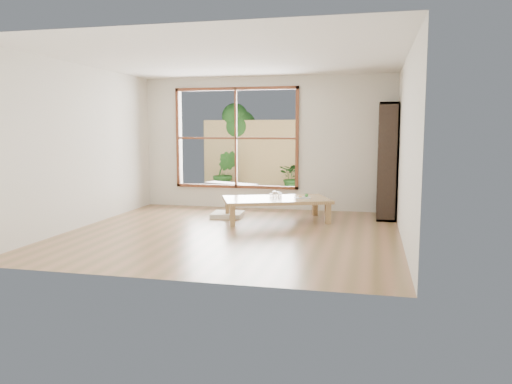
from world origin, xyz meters
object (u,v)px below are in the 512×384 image
food_tray (303,197)px  garden_bench (231,186)px  low_table (276,201)px  bookshelf (387,161)px

food_tray → garden_bench: food_tray is taller
low_table → garden_bench: bearing=103.2°
low_table → garden_bench: size_ratio=1.59×
low_table → bookshelf: bookshelf is taller
garden_bench → bookshelf: bearing=0.2°
low_table → garden_bench: (-1.38, 1.99, 0.01)m
food_tray → garden_bench: 2.64m
bookshelf → garden_bench: 3.54m
low_table → food_tray: 0.47m
low_table → food_tray: (0.46, 0.09, 0.07)m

